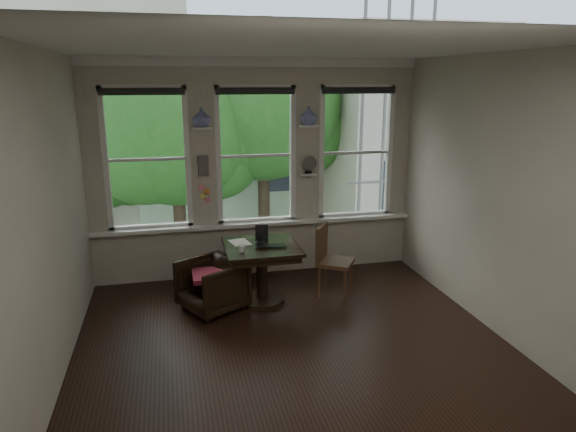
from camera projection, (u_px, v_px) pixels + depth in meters
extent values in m
plane|color=black|center=(294.00, 346.00, 5.40)|extent=(4.50, 4.50, 0.00)
plane|color=silver|center=(295.00, 47.00, 4.62)|extent=(4.50, 4.50, 0.00)
plane|color=beige|center=(256.00, 170.00, 7.13)|extent=(4.50, 0.00, 4.50)
plane|color=beige|center=(389.00, 303.00, 2.89)|extent=(4.50, 0.00, 4.50)
plane|color=beige|center=(47.00, 222.00, 4.52)|extent=(0.00, 4.50, 4.50)
plane|color=beige|center=(498.00, 197.00, 5.50)|extent=(0.00, 4.50, 4.50)
cube|color=white|center=(202.00, 128.00, 6.72)|extent=(0.26, 0.16, 0.03)
cube|color=white|center=(309.00, 126.00, 7.04)|extent=(0.26, 0.16, 0.03)
cube|color=#59544F|center=(203.00, 166.00, 6.88)|extent=(0.14, 0.06, 0.28)
imported|color=silver|center=(201.00, 117.00, 6.68)|extent=(0.24, 0.24, 0.25)
imported|color=silver|center=(309.00, 116.00, 7.00)|extent=(0.24, 0.24, 0.25)
imported|color=black|center=(212.00, 285.00, 6.18)|extent=(0.94, 0.93, 0.63)
cube|color=maroon|center=(212.00, 275.00, 6.14)|extent=(0.45, 0.45, 0.06)
imported|color=black|center=(272.00, 247.00, 6.17)|extent=(0.38, 0.28, 0.03)
imported|color=white|center=(242.00, 249.00, 6.04)|extent=(0.11, 0.11, 0.08)
imported|color=white|center=(259.00, 244.00, 6.20)|extent=(0.16, 0.16, 0.10)
cube|color=black|center=(262.00, 234.00, 6.38)|extent=(0.17, 0.10, 0.22)
cube|color=silver|center=(240.00, 242.00, 6.40)|extent=(0.28, 0.34, 0.00)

